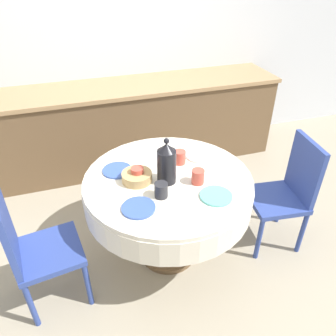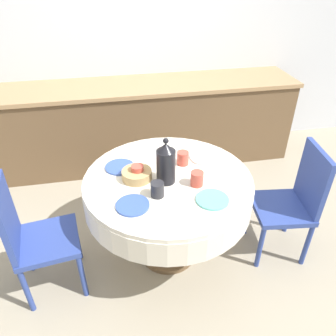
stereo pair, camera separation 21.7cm
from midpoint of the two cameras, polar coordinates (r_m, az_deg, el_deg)
name	(u,v)px [view 1 (the left image)]	position (r m, az deg, el deg)	size (l,w,h in m)	color
ground_plane	(168,252)	(2.71, -2.37, -14.55)	(12.00, 12.00, 0.00)	#9E937F
wall_back	(114,35)	(3.63, -11.15, 21.73)	(7.00, 0.05, 2.60)	silver
kitchen_counter	(127,125)	(3.59, -8.89, 7.32)	(3.24, 0.64, 0.89)	brown
dining_table	(168,193)	(2.29, -2.72, -4.42)	(1.16, 1.16, 0.73)	brown
chair_left	(287,190)	(2.62, 17.80, -3.74)	(0.45, 0.45, 0.91)	#2D428E
chair_right	(33,247)	(2.27, -25.07, -12.47)	(0.45, 0.45, 0.91)	#2D428E
plate_near_left	(138,208)	(1.98, -8.33, -7.00)	(0.21, 0.21, 0.01)	#3856AD
cup_near_left	(161,190)	(2.03, -4.27, -3.97)	(0.08, 0.08, 0.10)	#28282D
plate_near_right	(216,196)	(2.05, 5.39, -4.98)	(0.21, 0.21, 0.01)	#60BCB7
cup_near_right	(198,177)	(2.14, 2.36, -1.60)	(0.08, 0.08, 0.10)	#CC4C3D
plate_far_left	(117,170)	(2.32, -11.49, -0.46)	(0.21, 0.21, 0.01)	#3856AD
cup_far_left	(138,174)	(2.19, -8.17, -1.15)	(0.08, 0.08, 0.10)	#CC4C3D
plate_far_right	(199,155)	(2.44, 2.96, 2.11)	(0.21, 0.21, 0.01)	white
cup_far_right	(180,157)	(2.34, -0.59, 1.80)	(0.08, 0.08, 0.10)	#CC4C3D
coffee_carafe	(167,163)	(2.11, -3.20, 0.73)	(0.13, 0.13, 0.32)	black
bread_basket	(137,177)	(2.19, -8.27, -1.63)	(0.20, 0.20, 0.06)	tan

